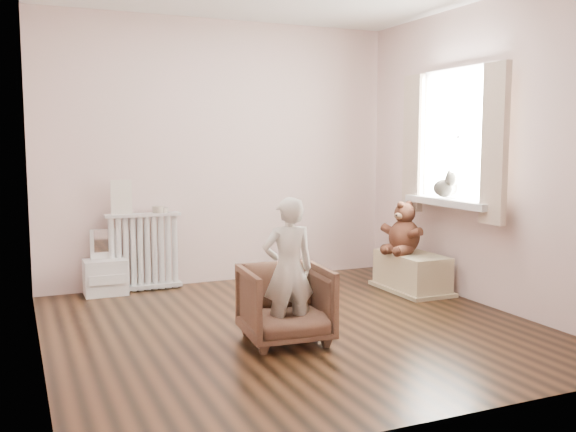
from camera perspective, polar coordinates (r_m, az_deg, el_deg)
name	(u,v)px	position (r m, az deg, el deg)	size (l,w,h in m)	color
floor	(293,327)	(4.98, 0.48, -9.83)	(3.60, 3.60, 0.01)	black
back_wall	(221,153)	(6.46, -6.02, 5.63)	(3.60, 0.02, 2.60)	silver
front_wall	(444,164)	(3.21, 13.66, 4.48)	(3.60, 0.02, 2.60)	silver
left_wall	(33,159)	(4.37, -21.73, 4.72)	(0.02, 3.60, 2.60)	silver
right_wall	(486,155)	(5.74, 17.22, 5.24)	(0.02, 3.60, 2.60)	silver
window	(461,137)	(5.95, 15.09, 6.80)	(0.03, 0.90, 1.10)	white
window_sill	(450,202)	(5.92, 14.23, 1.20)	(0.22, 1.10, 0.06)	silver
curtain_left	(495,144)	(5.44, 17.90, 6.11)	(0.06, 0.26, 1.30)	beige
curtain_right	(413,144)	(6.34, 11.07, 6.33)	(0.06, 0.26, 1.30)	beige
radiator	(144,250)	(6.23, -12.69, -2.95)	(0.70, 0.13, 0.74)	silver
paper_doll	(121,197)	(6.13, -14.60, 1.64)	(0.19, 0.02, 0.32)	beige
tin_a	(158,209)	(6.21, -11.47, 0.59)	(0.11, 0.11, 0.06)	#A59E8C
tin_b	(164,210)	(6.22, -10.99, 0.53)	(0.09, 0.09, 0.05)	#A59E8C
toy_vanity	(105,265)	(6.17, -15.95, -4.23)	(0.38, 0.27, 0.60)	silver
armchair	(285,304)	(4.56, -0.23, -7.81)	(0.58, 0.60, 0.55)	brown
child	(288,270)	(4.46, 0.03, -4.80)	(0.37, 0.24, 1.01)	silver
toy_bench	(412,270)	(6.21, 10.94, -4.72)	(0.40, 0.76, 0.36)	beige
teddy_bear	(405,220)	(6.17, 10.33, -0.36)	(0.40, 0.31, 0.49)	#371B11
plush_cat	(445,187)	(5.96, 13.76, 2.50)	(0.18, 0.29, 0.25)	#656258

